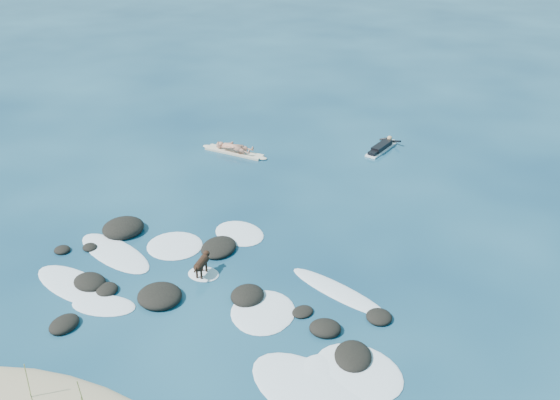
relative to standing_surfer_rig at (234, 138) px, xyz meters
The scene contains 6 objects.
ground 10.08m from the standing_surfer_rig, 63.10° to the right, with size 160.00×160.00×0.00m, color #0A2642.
reef_rocks 10.59m from the standing_surfer_rig, 69.97° to the right, with size 12.33×7.03×0.62m.
breaking_foam 11.98m from the standing_surfer_rig, 61.80° to the right, with size 13.33×8.97×0.12m.
standing_surfer_rig is the anchor object (origin of this frame).
paddling_surfer_rig 7.22m from the standing_surfer_rig, 28.74° to the left, with size 1.21×2.67×0.46m.
dog 10.29m from the standing_surfer_rig, 66.64° to the right, with size 0.41×1.20×0.76m.
Camera 1 is at (9.38, -15.04, 12.03)m, focal length 40.00 mm.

